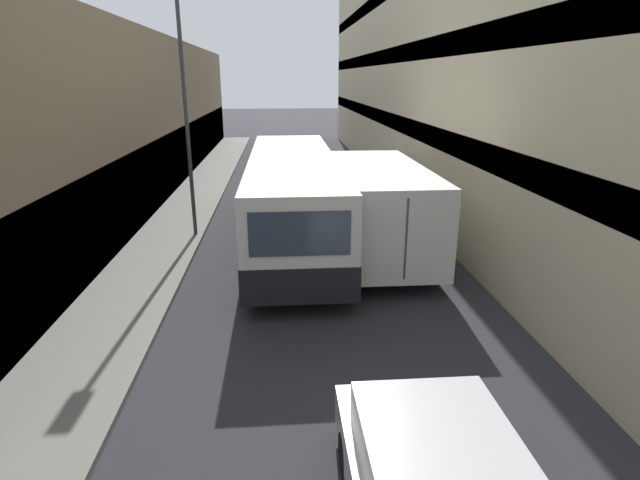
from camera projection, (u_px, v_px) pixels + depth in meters
The scene contains 7 objects.
ground_plane at pixel (313, 249), 15.54m from camera, with size 150.00×150.00×0.00m, color #2B2B30.
sidewalk_left at pixel (159, 252), 15.17m from camera, with size 2.25×60.00×0.12m.
building_left_shopfront at pixel (67, 151), 14.05m from camera, with size 2.40×60.00×6.91m.
building_right_apartment at pixel (502, 28), 13.95m from camera, with size 2.40×60.00×12.87m.
bus at pixel (293, 197), 15.76m from camera, with size 2.62×11.28×2.81m.
box_truck at pixel (373, 199), 15.50m from camera, with size 2.42×8.87×2.71m.
street_lamp at pixel (182, 65), 15.02m from camera, with size 0.36×0.80×7.90m.
Camera 1 is at (-0.93, 0.34, 5.10)m, focal length 28.00 mm.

